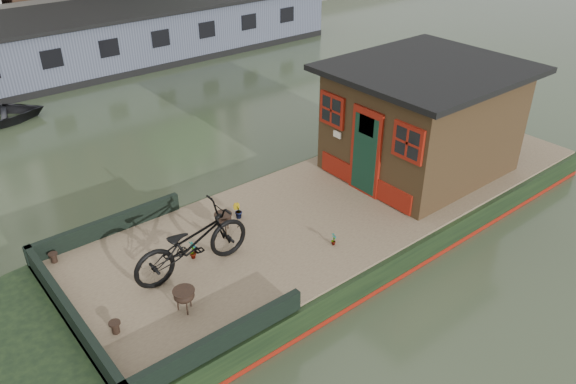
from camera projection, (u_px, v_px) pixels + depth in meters
ground at (347, 224)px, 12.17m from camera, size 120.00×120.00×0.00m
houseboat_hull at (300, 235)px, 11.31m from camera, size 14.01×4.02×0.60m
houseboat_deck at (349, 199)px, 11.85m from camera, size 11.80×3.80×0.05m
bow_bulwark at (123, 291)px, 9.00m from camera, size 3.00×4.00×0.35m
cabin at (422, 119)px, 12.41m from camera, size 4.00×3.50×2.42m
bicycle at (191, 243)px, 9.47m from camera, size 2.16×0.78×1.13m
potted_plant_a at (193, 250)px, 9.94m from camera, size 0.21×0.23×0.36m
potted_plant_b at (238, 211)px, 11.10m from camera, size 0.22×0.23×0.32m
potted_plant_e at (334, 239)px, 10.32m from camera, size 0.16×0.16×0.26m
brazier_front at (185, 300)px, 8.76m from camera, size 0.44×0.44×0.40m
brazier_rear at (224, 223)px, 10.68m from camera, size 0.40×0.40×0.39m
bollard_port at (54, 258)px, 9.89m from camera, size 0.16×0.16×0.18m
bollard_stbd at (115, 327)px, 8.39m from camera, size 0.18×0.18×0.20m
far_houseboat at (88, 42)px, 21.07m from camera, size 20.40×4.40×2.11m
quay at (35, 23)px, 25.70m from camera, size 60.00×6.00×0.90m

